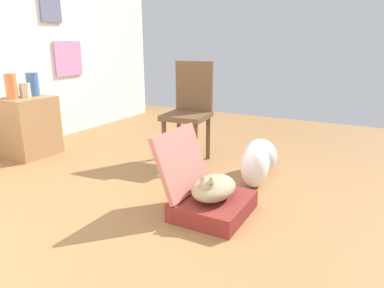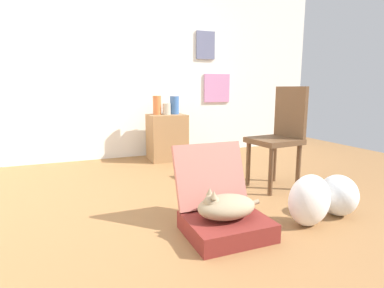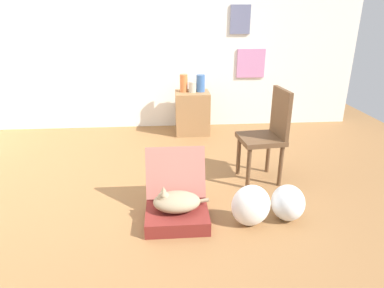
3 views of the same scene
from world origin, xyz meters
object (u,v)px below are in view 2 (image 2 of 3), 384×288
(side_table, at_px, (167,137))
(vase_round, at_px, (167,109))
(plastic_bag_white, at_px, (309,200))
(chair, at_px, (280,134))
(plastic_bag_clear, at_px, (338,195))
(suitcase_base, at_px, (226,226))
(vase_short, at_px, (174,105))
(vase_tall, at_px, (157,105))
(cat, at_px, (225,206))

(side_table, relative_size, vase_round, 4.12)
(plastic_bag_white, height_order, chair, chair)
(vase_round, xyz_separation_m, chair, (0.66, -1.56, -0.16))
(plastic_bag_clear, bearing_deg, chair, 89.09)
(chair, bearing_deg, vase_round, -162.87)
(vase_round, bearing_deg, plastic_bag_white, -82.64)
(plastic_bag_white, bearing_deg, vase_round, 97.36)
(suitcase_base, bearing_deg, plastic_bag_clear, -1.33)
(vase_short, relative_size, chair, 0.25)
(suitcase_base, xyz_separation_m, vase_short, (0.43, 2.32, 0.68))
(suitcase_base, distance_m, vase_short, 2.46)
(plastic_bag_white, height_order, vase_short, vase_short)
(suitcase_base, bearing_deg, vase_short, 79.45)
(vase_round, bearing_deg, vase_short, 14.10)
(side_table, bearing_deg, chair, -67.01)
(vase_tall, bearing_deg, plastic_bag_clear, -71.74)
(plastic_bag_clear, bearing_deg, suitcase_base, 178.67)
(plastic_bag_white, distance_m, chair, 0.96)
(cat, bearing_deg, vase_short, 79.26)
(suitcase_base, relative_size, cat, 1.11)
(vase_tall, distance_m, vase_short, 0.24)
(plastic_bag_white, height_order, plastic_bag_clear, plastic_bag_white)
(plastic_bag_clear, relative_size, vase_round, 2.10)
(suitcase_base, height_order, vase_tall, vase_tall)
(suitcase_base, height_order, plastic_bag_white, plastic_bag_white)
(plastic_bag_white, bearing_deg, side_table, 97.34)
(vase_short, distance_m, chair, 1.69)
(plastic_bag_clear, bearing_deg, vase_round, 105.77)
(plastic_bag_clear, xyz_separation_m, vase_round, (-0.65, 2.31, 0.54))
(plastic_bag_white, xyz_separation_m, vase_short, (-0.18, 2.41, 0.55))
(chair, bearing_deg, plastic_bag_white, -29.53)
(plastic_bag_white, xyz_separation_m, plastic_bag_clear, (0.35, 0.07, -0.03))
(suitcase_base, distance_m, vase_tall, 2.43)
(side_table, bearing_deg, plastic_bag_white, -82.66)
(vase_tall, bearing_deg, vase_round, -16.70)
(plastic_bag_white, distance_m, vase_round, 2.45)
(plastic_bag_clear, relative_size, vase_short, 1.30)
(plastic_bag_clear, distance_m, vase_tall, 2.54)
(plastic_bag_white, relative_size, vase_short, 1.54)
(suitcase_base, bearing_deg, plastic_bag_white, -8.25)
(vase_short, height_order, vase_round, vase_short)
(plastic_bag_clear, xyz_separation_m, chair, (0.01, 0.75, 0.37))
(plastic_bag_clear, distance_m, chair, 0.84)
(plastic_bag_white, xyz_separation_m, vase_round, (-0.31, 2.38, 0.51))
(vase_round, bearing_deg, chair, -66.93)
(side_table, xyz_separation_m, vase_tall, (-0.12, 0.03, 0.44))
(cat, relative_size, plastic_bag_clear, 1.52)
(vase_tall, bearing_deg, chair, -63.77)
(side_table, distance_m, vase_round, 0.39)
(cat, distance_m, plastic_bag_clear, 0.97)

